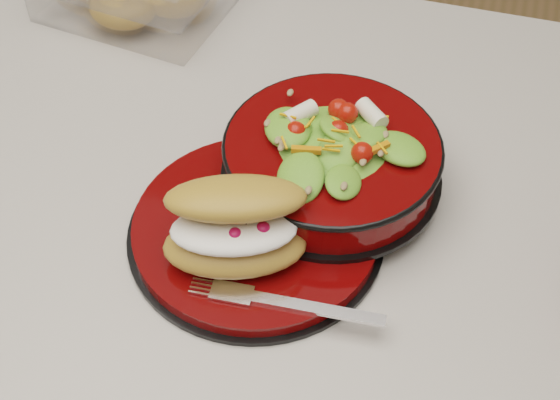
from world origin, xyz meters
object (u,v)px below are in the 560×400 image
(salad_bowl, at_px, (332,152))
(fork, at_px, (290,304))
(croissant, at_px, (236,227))
(dinner_plate, at_px, (257,230))
(island_counter, at_px, (319,377))

(salad_bowl, bearing_deg, fork, -88.99)
(croissant, height_order, fork, croissant)
(dinner_plate, xyz_separation_m, salad_bowl, (0.06, 0.09, 0.05))
(salad_bowl, height_order, croissant, salad_bowl)
(fork, bearing_deg, island_counter, -2.99)
(island_counter, xyz_separation_m, salad_bowl, (-0.00, -0.01, 0.50))
(island_counter, bearing_deg, fork, -89.36)
(croissant, distance_m, fork, 0.09)
(island_counter, bearing_deg, croissant, -114.74)
(island_counter, relative_size, fork, 7.40)
(island_counter, height_order, dinner_plate, dinner_plate)
(island_counter, distance_m, dinner_plate, 0.47)
(fork, bearing_deg, salad_bowl, -2.62)
(salad_bowl, xyz_separation_m, croissant, (-0.06, -0.13, 0.00))
(island_counter, relative_size, dinner_plate, 4.65)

